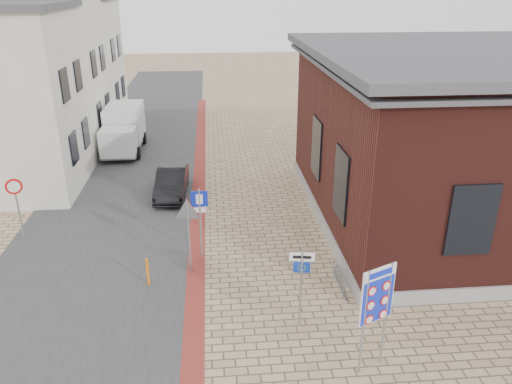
{
  "coord_description": "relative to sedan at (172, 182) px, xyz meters",
  "views": [
    {
      "loc": [
        -1.3,
        -11.17,
        9.06
      ],
      "look_at": [
        0.19,
        5.01,
        2.2
      ],
      "focal_mm": 35.0,
      "sensor_mm": 36.0,
      "label": 1
    }
  ],
  "objects": [
    {
      "name": "essen_sign",
      "position": [
        4.2,
        -9.92,
        1.07
      ],
      "size": [
        0.68,
        0.14,
        2.54
      ],
      "rotation": [
        0.0,
        0.0,
        -0.15
      ],
      "color": "gray",
      "rests_on": "ground"
    },
    {
      "name": "speed_sign",
      "position": [
        -5.3,
        -3.99,
        1.1
      ],
      "size": [
        0.57,
        0.23,
        2.54
      ],
      "rotation": [
        0.0,
        0.0,
        0.35
      ],
      "color": "gray",
      "rests_on": "ground"
    },
    {
      "name": "road_strip",
      "position": [
        -2.3,
        4.78,
        -0.6
      ],
      "size": [
        7.0,
        60.0,
        0.02
      ],
      "primitive_type": "cube",
      "color": "#38383A",
      "rests_on": "ground"
    },
    {
      "name": "border_sign",
      "position": [
        5.7,
        -11.72,
        1.51
      ],
      "size": [
        0.93,
        0.46,
        2.94
      ],
      "rotation": [
        0.0,
        0.0,
        0.43
      ],
      "color": "gray",
      "rests_on": "ground"
    },
    {
      "name": "brick_building",
      "position": [
        12.19,
        -3.23,
        2.87
      ],
      "size": [
        13.0,
        13.0,
        6.8
      ],
      "color": "gray",
      "rests_on": "ground"
    },
    {
      "name": "ground",
      "position": [
        3.2,
        -10.22,
        -0.61
      ],
      "size": [
        120.0,
        120.0,
        0.0
      ],
      "primitive_type": "plane",
      "color": "tan",
      "rests_on": "ground"
    },
    {
      "name": "box_truck",
      "position": [
        -3.12,
        6.81,
        0.68
      ],
      "size": [
        2.08,
        4.81,
        2.52
      ],
      "rotation": [
        0.0,
        0.0,
        -0.0
      ],
      "color": "slate",
      "rests_on": "ground"
    },
    {
      "name": "curb_strip",
      "position": [
        1.2,
        -0.22,
        -0.6
      ],
      "size": [
        0.6,
        40.0,
        0.02
      ],
      "primitive_type": "cube",
      "color": "maroon",
      "rests_on": "ground"
    },
    {
      "name": "parking_sign",
      "position": [
        1.4,
        -5.72,
        1.16
      ],
      "size": [
        0.57,
        0.07,
        2.6
      ],
      "rotation": [
        0.0,
        0.0,
        0.01
      ],
      "color": "gray",
      "rests_on": "ground"
    },
    {
      "name": "bollard",
      "position": [
        -0.3,
        -7.42,
        -0.13
      ],
      "size": [
        0.11,
        0.11,
        0.98
      ],
      "primitive_type": "cylinder",
      "rotation": [
        0.0,
        0.0,
        0.3
      ],
      "color": "orange",
      "rests_on": "ground"
    },
    {
      "name": "townhouse_mid",
      "position": [
        -7.79,
        7.78,
        3.95
      ],
      "size": [
        7.4,
        6.4,
        9.1
      ],
      "color": "beige",
      "rests_on": "ground"
    },
    {
      "name": "sedan",
      "position": [
        0.0,
        0.0,
        0.0
      ],
      "size": [
        1.44,
        3.78,
        1.23
      ],
      "primitive_type": "imported",
      "rotation": [
        0.0,
        0.0,
        -0.04
      ],
      "color": "black",
      "rests_on": "ground"
    },
    {
      "name": "townhouse_far",
      "position": [
        -7.79,
        13.78,
        3.55
      ],
      "size": [
        7.4,
        6.4,
        8.3
      ],
      "color": "beige",
      "rests_on": "ground"
    },
    {
      "name": "bike_rack",
      "position": [
        5.85,
        -8.02,
        -0.35
      ],
      "size": [
        0.08,
        1.8,
        0.6
      ],
      "color": "slate",
      "rests_on": "ground"
    },
    {
      "name": "yield_sign",
      "position": [
        1.03,
        -6.72,
        1.42
      ],
      "size": [
        0.94,
        0.19,
        2.65
      ],
      "rotation": [
        0.0,
        0.0,
        -0.14
      ],
      "color": "gray",
      "rests_on": "ground"
    }
  ]
}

